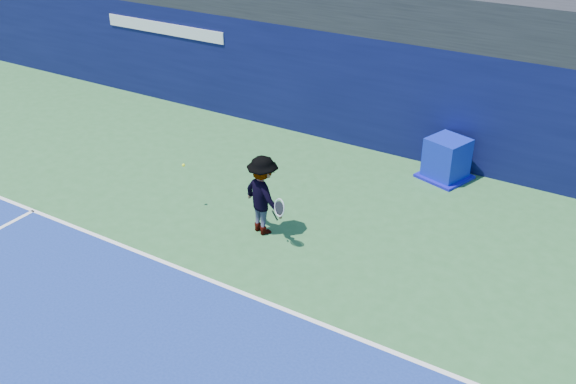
# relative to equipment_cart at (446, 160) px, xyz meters

# --- Properties ---
(ground) EXTENTS (80.00, 80.00, 0.00)m
(ground) POSITION_rel_equipment_cart_xyz_m (-2.32, -9.45, -0.47)
(ground) COLOR #2D6432
(ground) RESTS_ON ground
(baseline) EXTENTS (24.00, 0.10, 0.01)m
(baseline) POSITION_rel_equipment_cart_xyz_m (-2.32, -6.45, -0.46)
(baseline) COLOR white
(baseline) RESTS_ON ground
(stadium_band) EXTENTS (36.00, 3.00, 1.20)m
(stadium_band) POSITION_rel_equipment_cart_xyz_m (-2.32, 2.05, 3.13)
(stadium_band) COLOR black
(stadium_band) RESTS_ON back_wall_assembly
(back_wall_assembly) EXTENTS (36.00, 1.03, 3.00)m
(back_wall_assembly) POSITION_rel_equipment_cart_xyz_m (-2.32, 1.05, 1.03)
(back_wall_assembly) COLOR #0A0D38
(back_wall_assembly) RESTS_ON ground
(equipment_cart) EXTENTS (1.36, 1.36, 1.04)m
(equipment_cart) POSITION_rel_equipment_cart_xyz_m (0.00, 0.00, 0.00)
(equipment_cart) COLOR #0B19A2
(equipment_cart) RESTS_ON ground
(tennis_player) EXTENTS (1.39, 1.00, 1.74)m
(tennis_player) POSITION_rel_equipment_cart_xyz_m (-2.43, -4.44, 0.40)
(tennis_player) COLOR white
(tennis_player) RESTS_ON ground
(tennis_ball) EXTENTS (0.07, 0.07, 0.07)m
(tennis_ball) POSITION_rel_equipment_cart_xyz_m (-4.50, -4.47, 0.58)
(tennis_ball) COLOR #DFFA1B
(tennis_ball) RESTS_ON ground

